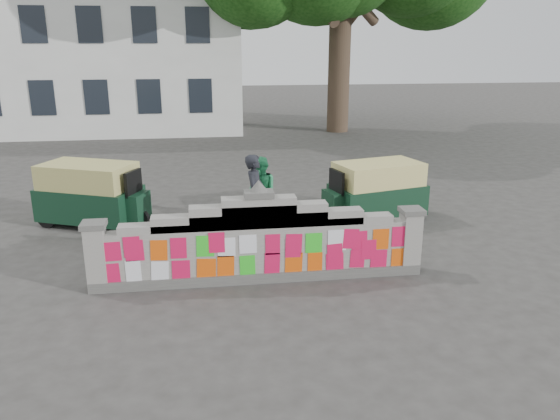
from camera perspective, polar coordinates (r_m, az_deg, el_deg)
The scene contains 8 objects.
ground at distance 10.76m, azimuth -2.13°, elevation -7.29°, with size 100.00×100.00×0.00m, color #383533.
parapet_wall at distance 10.47m, azimuth -2.18°, elevation -3.56°, with size 6.48×0.44×2.01m.
building at distance 32.30m, azimuth -19.60°, elevation 15.42°, with size 16.00×10.00×8.90m.
cyclist_bike at distance 12.45m, azimuth -2.57°, elevation -1.17°, with size 0.72×2.06×1.08m, color black.
cyclist_rider at distance 12.34m, azimuth -2.60°, elevation 0.49°, with size 0.67×0.44×1.83m, color black.
pedestrian at distance 13.71m, azimuth -1.97°, elevation 1.98°, with size 0.84×0.66×1.73m, color #24844E.
rickshaw_left at distance 14.50m, azimuth -19.05°, elevation 1.66°, with size 2.91×2.17×1.57m.
rickshaw_right at distance 14.33m, azimuth 9.92°, elevation 2.04°, with size 2.80×1.80×1.50m.
Camera 1 is at (-0.99, -9.75, 4.45)m, focal length 35.00 mm.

